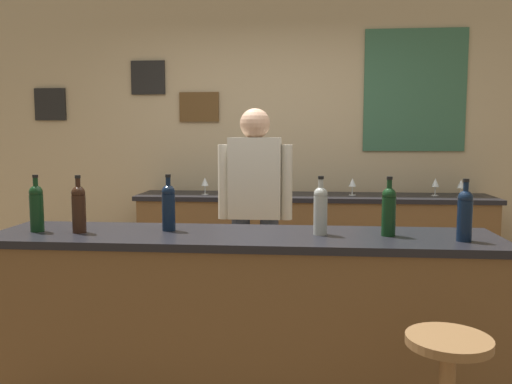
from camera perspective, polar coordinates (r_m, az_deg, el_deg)
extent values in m
plane|color=brown|center=(3.45, -0.61, -18.46)|extent=(10.00, 10.00, 0.00)
cube|color=tan|center=(5.16, 1.69, 5.73)|extent=(6.00, 0.06, 2.80)
cube|color=black|center=(5.70, -21.26, 8.78)|extent=(0.32, 0.02, 0.32)
cube|color=black|center=(5.36, -11.54, 11.97)|extent=(0.33, 0.02, 0.32)
cube|color=brown|center=(5.21, -6.13, 9.09)|extent=(0.38, 0.02, 0.28)
cube|color=#38664C|center=(5.22, 16.72, 10.43)|extent=(0.93, 0.02, 1.13)
cube|color=brown|center=(2.91, -1.45, -13.84)|extent=(2.59, 0.57, 0.88)
cube|color=black|center=(2.79, -1.47, -4.92)|extent=(2.65, 0.60, 0.04)
cube|color=brown|center=(4.87, 6.09, -5.81)|extent=(3.11, 0.53, 0.86)
cube|color=black|center=(4.80, 6.15, -0.55)|extent=(3.17, 0.56, 0.04)
cylinder|color=#384766|center=(3.80, 1.42, -9.20)|extent=(0.13, 0.13, 0.86)
cylinder|color=#384766|center=(3.82, -1.62, -9.13)|extent=(0.13, 0.13, 0.86)
cube|color=beige|center=(3.69, -0.11, 1.54)|extent=(0.36, 0.20, 0.56)
sphere|color=tan|center=(3.67, -0.11, 7.37)|extent=(0.21, 0.21, 0.21)
cylinder|color=beige|center=(3.67, 3.31, 1.04)|extent=(0.08, 0.08, 0.52)
cylinder|color=beige|center=(3.71, -3.49, 1.10)|extent=(0.08, 0.08, 0.52)
cylinder|color=brown|center=(2.19, 20.03, -14.84)|extent=(0.32, 0.32, 0.03)
cylinder|color=black|center=(3.07, -22.52, -2.10)|extent=(0.07, 0.07, 0.20)
sphere|color=black|center=(3.06, -22.60, -0.01)|extent=(0.07, 0.07, 0.07)
cylinder|color=black|center=(3.05, -22.63, 0.59)|extent=(0.03, 0.03, 0.09)
cylinder|color=black|center=(3.05, -22.67, 1.58)|extent=(0.03, 0.03, 0.02)
cylinder|color=black|center=(2.96, -18.51, -2.26)|extent=(0.07, 0.07, 0.20)
sphere|color=black|center=(2.94, -18.58, -0.09)|extent=(0.07, 0.07, 0.07)
cylinder|color=black|center=(2.94, -18.61, 0.54)|extent=(0.03, 0.03, 0.09)
cylinder|color=black|center=(2.93, -18.64, 1.57)|extent=(0.03, 0.03, 0.02)
cylinder|color=black|center=(2.90, -9.38, -2.17)|extent=(0.07, 0.07, 0.20)
sphere|color=black|center=(2.89, -9.42, 0.04)|extent=(0.07, 0.07, 0.07)
cylinder|color=black|center=(2.89, -9.43, 0.68)|extent=(0.03, 0.03, 0.09)
cylinder|color=black|center=(2.88, -9.45, 1.73)|extent=(0.03, 0.03, 0.02)
cylinder|color=#999E99|center=(2.76, 6.95, -2.54)|extent=(0.07, 0.07, 0.20)
sphere|color=#999E99|center=(2.75, 6.98, -0.22)|extent=(0.07, 0.07, 0.07)
cylinder|color=#999E99|center=(2.75, 6.98, 0.45)|extent=(0.03, 0.03, 0.09)
cylinder|color=black|center=(2.74, 7.00, 1.55)|extent=(0.03, 0.03, 0.02)
cylinder|color=black|center=(2.80, 14.08, -2.58)|extent=(0.07, 0.07, 0.20)
sphere|color=black|center=(2.78, 14.14, -0.29)|extent=(0.07, 0.07, 0.07)
cylinder|color=black|center=(2.78, 14.15, 0.37)|extent=(0.03, 0.03, 0.09)
cylinder|color=black|center=(2.78, 14.18, 1.46)|extent=(0.03, 0.03, 0.02)
cylinder|color=black|center=(2.77, 21.52, -2.91)|extent=(0.07, 0.07, 0.20)
sphere|color=black|center=(2.76, 21.61, -0.59)|extent=(0.07, 0.07, 0.07)
cylinder|color=black|center=(2.75, 21.64, 0.08)|extent=(0.03, 0.03, 0.09)
cylinder|color=black|center=(2.75, 21.68, 1.17)|extent=(0.03, 0.03, 0.02)
cylinder|color=silver|center=(4.83, -5.50, -0.23)|extent=(0.06, 0.06, 0.00)
cylinder|color=silver|center=(4.83, -5.51, 0.24)|extent=(0.01, 0.01, 0.07)
cone|color=silver|center=(4.82, -5.52, 1.13)|extent=(0.07, 0.07, 0.08)
cylinder|color=silver|center=(4.79, 2.21, -0.26)|extent=(0.06, 0.06, 0.00)
cylinder|color=silver|center=(4.79, 2.21, 0.22)|extent=(0.01, 0.01, 0.07)
cone|color=silver|center=(4.78, 2.21, 1.11)|extent=(0.07, 0.07, 0.08)
cylinder|color=silver|center=(4.82, 10.31, -0.32)|extent=(0.06, 0.06, 0.00)
cylinder|color=silver|center=(4.81, 10.31, 0.15)|extent=(0.01, 0.01, 0.07)
cone|color=silver|center=(4.81, 10.33, 1.04)|extent=(0.07, 0.07, 0.08)
cylinder|color=silver|center=(4.97, 18.70, -0.35)|extent=(0.06, 0.06, 0.00)
cylinder|color=silver|center=(4.97, 18.71, 0.11)|extent=(0.01, 0.01, 0.07)
cone|color=silver|center=(4.96, 18.74, 0.97)|extent=(0.07, 0.07, 0.08)
cylinder|color=silver|center=(4.92, 21.15, -0.50)|extent=(0.06, 0.06, 0.00)
cylinder|color=silver|center=(4.91, 21.17, -0.04)|extent=(0.01, 0.01, 0.07)
cone|color=silver|center=(4.91, 21.20, 0.83)|extent=(0.07, 0.07, 0.08)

